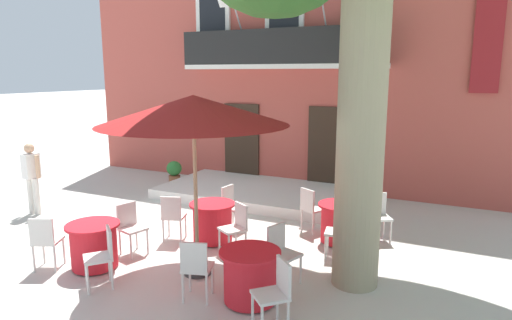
{
  "coord_description": "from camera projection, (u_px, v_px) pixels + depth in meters",
  "views": [
    {
      "loc": [
        5.47,
        -6.42,
        3.17
      ],
      "look_at": [
        1.33,
        2.17,
        1.3
      ],
      "focal_mm": 31.18,
      "sensor_mm": 36.0,
      "label": 1
    }
  ],
  "objects": [
    {
      "name": "ground_plane",
      "position": [
        146.0,
        239.0,
        8.62
      ],
      "size": [
        120.0,
        120.0,
        0.0
      ],
      "primitive_type": "plane",
      "color": "beige"
    },
    {
      "name": "building_facade",
      "position": [
        309.0,
        54.0,
        13.72
      ],
      "size": [
        13.0,
        5.09,
        7.5
      ],
      "color": "#B24C42",
      "rests_on": "ground"
    },
    {
      "name": "entrance_step_platform",
      "position": [
        263.0,
        193.0,
        11.47
      ],
      "size": [
        5.25,
        2.7,
        0.25
      ],
      "primitive_type": "cube",
      "color": "silver",
      "rests_on": "ground"
    },
    {
      "name": "cafe_table_near_tree",
      "position": [
        213.0,
        222.0,
        8.44
      ],
      "size": [
        0.86,
        0.86,
        0.76
      ],
      "color": "red",
      "rests_on": "ground"
    },
    {
      "name": "cafe_chair_near_tree_0",
      "position": [
        232.0,
        204.0,
        9.08
      ],
      "size": [
        0.44,
        0.44,
        0.91
      ],
      "color": "silver",
      "rests_on": "ground"
    },
    {
      "name": "cafe_chair_near_tree_1",
      "position": [
        173.0,
        215.0,
        8.43
      ],
      "size": [
        0.51,
        0.51,
        0.91
      ],
      "color": "silver",
      "rests_on": "ground"
    },
    {
      "name": "cafe_chair_near_tree_2",
      "position": [
        236.0,
        225.0,
        7.84
      ],
      "size": [
        0.55,
        0.55,
        0.91
      ],
      "color": "silver",
      "rests_on": "ground"
    },
    {
      "name": "cafe_table_middle",
      "position": [
        250.0,
        276.0,
        6.19
      ],
      "size": [
        0.86,
        0.86,
        0.76
      ],
      "color": "red",
      "rests_on": "ground"
    },
    {
      "name": "cafe_chair_middle_0",
      "position": [
        276.0,
        290.0,
        5.5
      ],
      "size": [
        0.57,
        0.57,
        0.91
      ],
      "color": "silver",
      "rests_on": "ground"
    },
    {
      "name": "cafe_chair_middle_1",
      "position": [
        281.0,
        250.0,
        6.74
      ],
      "size": [
        0.51,
        0.51,
        0.91
      ],
      "color": "silver",
      "rests_on": "ground"
    },
    {
      "name": "cafe_chair_middle_2",
      "position": [
        196.0,
        266.0,
        6.19
      ],
      "size": [
        0.5,
        0.5,
        0.91
      ],
      "color": "silver",
      "rests_on": "ground"
    },
    {
      "name": "cafe_table_front",
      "position": [
        341.0,
        223.0,
        8.39
      ],
      "size": [
        0.86,
        0.86,
        0.76
      ],
      "color": "red",
      "rests_on": "ground"
    },
    {
      "name": "cafe_chair_front_0",
      "position": [
        341.0,
        229.0,
        7.63
      ],
      "size": [
        0.46,
        0.46,
        0.91
      ],
      "color": "silver",
      "rests_on": "ground"
    },
    {
      "name": "cafe_chair_front_1",
      "position": [
        378.0,
        213.0,
        8.5
      ],
      "size": [
        0.55,
        0.55,
        0.91
      ],
      "color": "silver",
      "rests_on": "ground"
    },
    {
      "name": "cafe_chair_front_2",
      "position": [
        311.0,
        207.0,
        8.92
      ],
      "size": [
        0.54,
        0.54,
        0.91
      ],
      "color": "silver",
      "rests_on": "ground"
    },
    {
      "name": "cafe_table_far_side",
      "position": [
        94.0,
        245.0,
        7.28
      ],
      "size": [
        0.86,
        0.86,
        0.76
      ],
      "color": "red",
      "rests_on": "ground"
    },
    {
      "name": "cafe_chair_far_side_0",
      "position": [
        45.0,
        239.0,
        7.18
      ],
      "size": [
        0.53,
        0.53,
        0.91
      ],
      "color": "silver",
      "rests_on": "ground"
    },
    {
      "name": "cafe_chair_far_side_1",
      "position": [
        103.0,
        253.0,
        6.62
      ],
      "size": [
        0.56,
        0.56,
        0.91
      ],
      "color": "silver",
      "rests_on": "ground"
    },
    {
      "name": "cafe_chair_far_side_2",
      "position": [
        130.0,
        225.0,
        7.86
      ],
      "size": [
        0.49,
        0.49,
        0.91
      ],
      "color": "silver",
      "rests_on": "ground"
    },
    {
      "name": "cafe_umbrella",
      "position": [
        193.0,
        111.0,
        6.65
      ],
      "size": [
        2.9,
        2.9,
        2.85
      ],
      "color": "#997A56",
      "rests_on": "ground"
    },
    {
      "name": "ground_planter_left",
      "position": [
        174.0,
        171.0,
        12.93
      ],
      "size": [
        0.44,
        0.44,
        0.66
      ],
      "color": "#995638",
      "rests_on": "ground"
    },
    {
      "name": "pedestrian_near_entrance",
      "position": [
        32.0,
        175.0,
        9.99
      ],
      "size": [
        0.53,
        0.35,
        1.64
      ],
      "color": "silver",
      "rests_on": "ground"
    }
  ]
}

